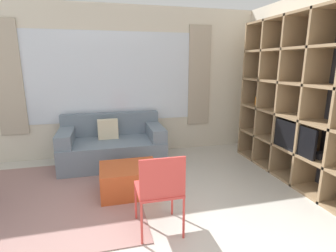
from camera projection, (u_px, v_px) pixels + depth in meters
name	position (u px, v px, depth m)	size (l,w,h in m)	color
wall_back	(112.00, 82.00, 4.78)	(6.68, 0.11, 2.70)	beige
wall_right	(308.00, 88.00, 3.88)	(0.07, 4.47, 2.70)	beige
area_rug	(49.00, 199.00, 3.37)	(2.29, 2.35, 0.01)	gray
shelving_unit	(302.00, 101.00, 3.72)	(0.42, 2.51, 2.38)	#232328
couch_main	(113.00, 146.00, 4.54)	(1.72, 0.94, 0.83)	slate
ottoman	(129.00, 179.00, 3.50)	(0.76, 0.62, 0.38)	#B74C23
folding_chair	(160.00, 187.00, 2.58)	(0.44, 0.46, 0.86)	#CC3D38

